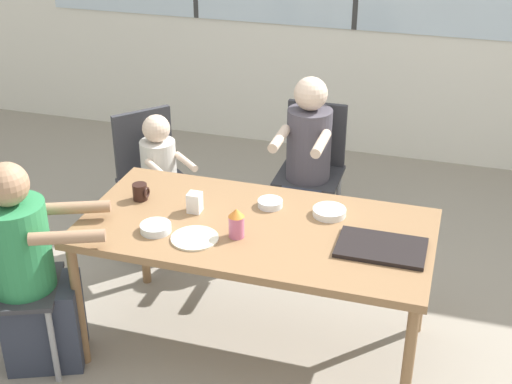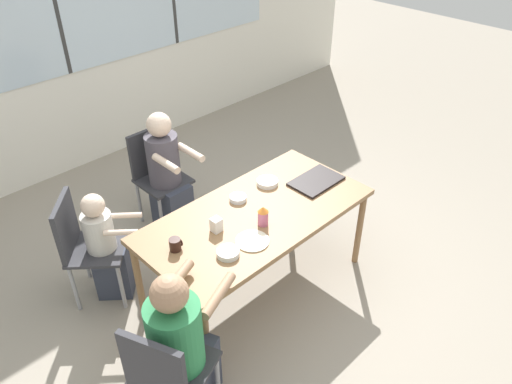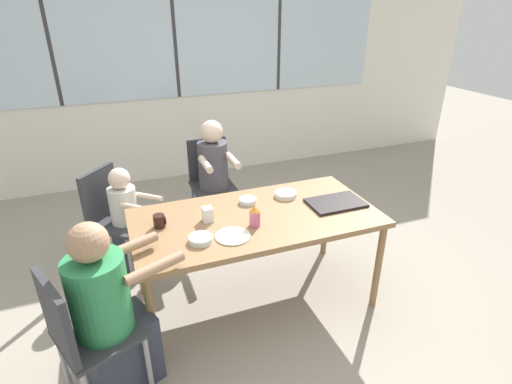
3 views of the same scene
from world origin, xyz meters
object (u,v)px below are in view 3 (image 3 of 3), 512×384
at_px(coffee_mug, 160,221).
at_px(milk_carton_small, 208,214).
at_px(sippy_cup, 255,216).
at_px(bowl_cereal, 286,194).
at_px(person_toddler, 129,225).
at_px(bowl_fruit, 248,201).
at_px(chair_for_woman_green_shirt, 210,176).
at_px(chair_for_toddler, 111,211).
at_px(bowl_white_shallow, 201,239).
at_px(person_woman_green_shirt, 215,183).
at_px(person_man_blue_shirt, 111,319).
at_px(chair_for_man_blue_shirt, 80,331).

height_order(coffee_mug, milk_carton_small, milk_carton_small).
height_order(sippy_cup, bowl_cereal, sippy_cup).
bearing_deg(person_toddler, bowl_fruit, 99.33).
bearing_deg(chair_for_woman_green_shirt, chair_for_toddler, 24.24).
bearing_deg(chair_for_woman_green_shirt, bowl_white_shallow, 73.21).
height_order(person_woman_green_shirt, coffee_mug, person_woman_green_shirt).
height_order(coffee_mug, bowl_fruit, coffee_mug).
bearing_deg(bowl_white_shallow, sippy_cup, 9.83).
bearing_deg(person_toddler, bowl_cereal, 106.59).
height_order(person_woman_green_shirt, bowl_white_shallow, person_woman_green_shirt).
distance_m(person_man_blue_shirt, bowl_fruit, 1.22).
bearing_deg(person_man_blue_shirt, bowl_cereal, 92.45).
distance_m(chair_for_toddler, sippy_cup, 1.33).
bearing_deg(bowl_fruit, person_man_blue_shirt, -148.67).
relative_size(coffee_mug, bowl_fruit, 0.69).
bearing_deg(person_man_blue_shirt, person_woman_green_shirt, 123.84).
height_order(sippy_cup, bowl_white_shallow, sippy_cup).
bearing_deg(person_toddler, milk_carton_small, 77.31).
height_order(chair_for_toddler, bowl_cereal, chair_for_toddler).
bearing_deg(sippy_cup, person_woman_green_shirt, 87.49).
distance_m(coffee_mug, sippy_cup, 0.62).
distance_m(chair_for_man_blue_shirt, bowl_cereal, 1.64).
bearing_deg(coffee_mug, person_toddler, 105.87).
bearing_deg(milk_carton_small, coffee_mug, 172.98).
bearing_deg(bowl_white_shallow, coffee_mug, 126.75).
distance_m(bowl_white_shallow, bowl_fruit, 0.60).
relative_size(chair_for_woman_green_shirt, person_toddler, 0.95).
xyz_separation_m(chair_for_toddler, bowl_fruit, (0.96, -0.63, 0.22)).
relative_size(chair_for_man_blue_shirt, milk_carton_small, 8.67).
relative_size(person_toddler, bowl_white_shallow, 6.26).
bearing_deg(person_woman_green_shirt, chair_for_toddler, 15.50).
bearing_deg(bowl_cereal, chair_for_man_blue_shirt, -155.20).
bearing_deg(chair_for_woman_green_shirt, person_toddler, 32.72).
bearing_deg(chair_for_toddler, bowl_white_shallow, 67.73).
xyz_separation_m(person_woman_green_shirt, bowl_cereal, (0.32, -0.90, 0.23)).
height_order(milk_carton_small, bowl_fruit, milk_carton_small).
distance_m(chair_for_toddler, bowl_white_shallow, 1.16).
height_order(milk_carton_small, bowl_white_shallow, milk_carton_small).
xyz_separation_m(chair_for_man_blue_shirt, bowl_fruit, (1.17, 0.69, 0.22)).
xyz_separation_m(person_woman_green_shirt, person_man_blue_shirt, (-1.00, -1.51, -0.01)).
relative_size(chair_for_woman_green_shirt, bowl_fruit, 6.97).
height_order(chair_for_toddler, bowl_white_shallow, chair_for_toddler).
xyz_separation_m(chair_for_man_blue_shirt, person_toddler, (0.34, 1.21, -0.10)).
bearing_deg(sippy_cup, milk_carton_small, 148.10).
distance_m(chair_for_man_blue_shirt, milk_carton_small, 1.02).
bearing_deg(bowl_fruit, chair_for_woman_green_shirt, 90.88).
relative_size(person_man_blue_shirt, bowl_fruit, 8.82).
bearing_deg(sippy_cup, chair_for_toddler, 132.82).
bearing_deg(chair_for_woman_green_shirt, bowl_fruit, 90.74).
bearing_deg(chair_for_man_blue_shirt, person_man_blue_shirt, 90.00).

